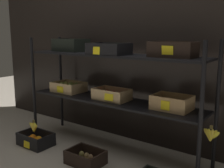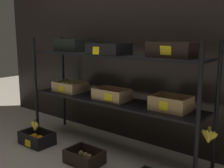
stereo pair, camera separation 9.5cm
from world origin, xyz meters
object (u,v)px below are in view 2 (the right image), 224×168
crate_ground_orange (37,139)px  crate_ground_kiwi (84,158)px  display_rack (112,77)px  banana_bunch_loose (35,126)px

crate_ground_orange → crate_ground_kiwi: crate_ground_orange is taller
crate_ground_orange → crate_ground_kiwi: (0.69, 0.00, -0.00)m
display_rack → banana_bunch_loose: display_rack is taller
crate_ground_kiwi → banana_bunch_loose: bearing=-179.5°
crate_ground_kiwi → banana_bunch_loose: (-0.71, -0.01, 0.14)m
display_rack → banana_bunch_loose: 0.99m
crate_ground_kiwi → banana_bunch_loose: 0.72m
display_rack → crate_ground_orange: bearing=-150.6°
display_rack → crate_ground_orange: display_rack is taller
crate_ground_orange → banana_bunch_loose: 0.14m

